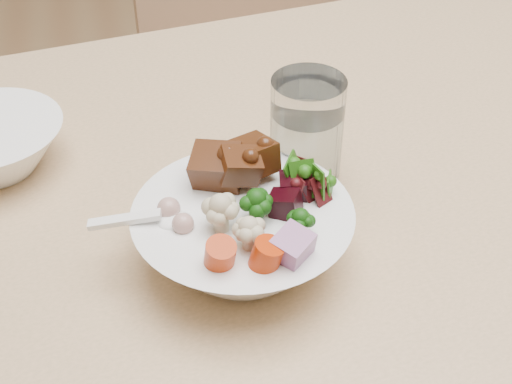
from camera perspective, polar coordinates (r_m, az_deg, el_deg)
dining_table at (r=0.77m, az=10.45°, el=-6.38°), size 1.80×1.16×0.79m
chair_far at (r=1.45m, az=0.37°, el=9.09°), size 0.47×0.47×0.94m
food_bowl at (r=0.63m, az=-0.94°, el=-3.15°), size 0.20×0.20×0.11m
soup_spoon at (r=0.61m, az=-7.53°, el=-2.34°), size 0.09×0.03×0.02m
water_glass at (r=0.71m, az=4.02°, el=4.17°), size 0.07×0.07×0.12m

